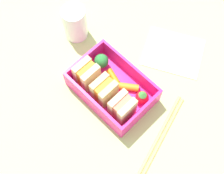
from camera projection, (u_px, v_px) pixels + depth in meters
ground_plane at (112, 94)px, 70.21cm from camera, size 120.00×120.00×2.00cm
bento_tray at (112, 91)px, 68.75cm from camera, size 17.55×12.02×1.20cm
bento_rim at (112, 86)px, 66.27cm from camera, size 17.55×12.02×4.23cm
sandwich_left at (122, 108)px, 63.12cm from camera, size 3.95×4.60×6.37cm
sandwich_center_left at (104, 91)px, 64.63cm from camera, size 3.95×4.60×6.37cm
sandwich_center at (87, 75)px, 66.15cm from camera, size 3.95×4.60×6.37cm
strawberry_far_left at (142, 97)px, 65.79cm from camera, size 2.86×2.86×3.46cm
carrot_stick_left at (126, 87)px, 67.65cm from camera, size 5.30×4.50×1.57cm
carrot_stick_far_left at (113, 77)px, 68.76cm from camera, size 3.98×2.29×1.34cm
broccoli_floret at (101, 61)px, 68.55cm from camera, size 3.15×3.15×3.90cm
chopstick_pair at (161, 136)px, 64.82cm from camera, size 6.83×19.81×0.70cm
drinking_glass at (75, 23)px, 71.64cm from camera, size 5.49×5.49×8.61cm
folded_napkin at (173, 52)px, 73.24cm from camera, size 17.00×15.97×0.40cm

